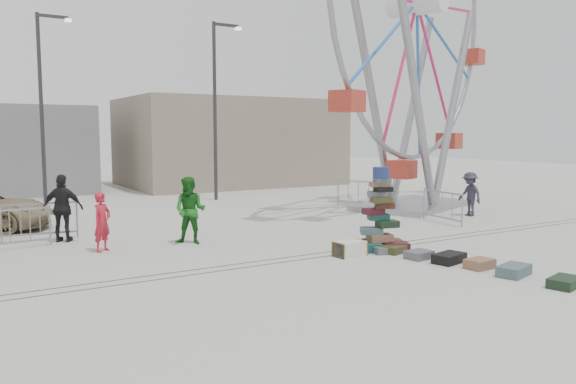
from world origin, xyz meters
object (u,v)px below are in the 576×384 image
lamp_post_right (217,101)px  pedestrian_red (102,222)px  steamer_trunk (350,249)px  pedestrian_black (63,208)px  pedestrian_grey (470,194)px  barricade_wheel_front (442,207)px  lamp_post_left (43,99)px  barricade_wheel_back (358,193)px  pedestrian_green (190,210)px  ferris_wheel (416,29)px  barricade_dummy_b (10,229)px  barricade_dummy_c (40,221)px  suitcase_tower (379,227)px

lamp_post_right → pedestrian_red: lamp_post_right is taller
lamp_post_right → steamer_trunk: 13.53m
pedestrian_black → pedestrian_grey: (13.75, -2.48, -0.14)m
barricade_wheel_front → pedestrian_grey: 2.17m
lamp_post_left → barricade_wheel_back: size_ratio=4.00×
barricade_wheel_front → steamer_trunk: bearing=121.1°
lamp_post_left → pedestrian_green: bearing=-79.3°
ferris_wheel → barricade_dummy_b: size_ratio=7.28×
barricade_dummy_b → pedestrian_green: 4.69m
barricade_dummy_c → pedestrian_grey: (14.28, -3.14, 0.26)m
barricade_dummy_b → pedestrian_red: 2.52m
pedestrian_red → pedestrian_green: bearing=-42.5°
lamp_post_left → pedestrian_grey: bearing=-41.7°
suitcase_tower → pedestrian_red: (-6.26, 3.56, 0.16)m
ferris_wheel → pedestrian_green: size_ratio=7.82×
barricade_wheel_back → ferris_wheel: bearing=30.9°
suitcase_tower → barricade_wheel_back: size_ratio=1.09×
suitcase_tower → barricade_wheel_back: suitcase_tower is taller
suitcase_tower → pedestrian_red: size_ratio=1.42×
barricade_wheel_back → pedestrian_red: size_ratio=1.30×
barricade_dummy_b → pedestrian_black: pedestrian_black is taller
barricade_dummy_b → barricade_wheel_back: size_ratio=1.00×
steamer_trunk → barricade_wheel_front: bearing=18.6°
lamp_post_right → suitcase_tower: size_ratio=3.66×
barricade_dummy_b → barricade_dummy_c: same height
lamp_post_left → ferris_wheel: (12.75, -8.66, 2.69)m
ferris_wheel → pedestrian_red: (-12.96, -2.25, -6.40)m
ferris_wheel → pedestrian_black: ferris_wheel is taller
pedestrian_green → barricade_dummy_b: bearing=-159.9°
lamp_post_right → barricade_dummy_c: lamp_post_right is taller
steamer_trunk → pedestrian_green: size_ratio=0.43×
barricade_dummy_b → pedestrian_green: (4.36, -1.69, 0.38)m
lamp_post_left → barricade_wheel_front: size_ratio=4.00×
lamp_post_left → barricade_wheel_front: 16.72m
pedestrian_red → pedestrian_grey: (13.11, -0.59, 0.04)m
barricade_dummy_c → pedestrian_grey: pedestrian_grey is taller
suitcase_tower → pedestrian_black: (-6.90, 5.44, 0.34)m
pedestrian_red → pedestrian_black: 2.00m
barricade_dummy_b → barricade_wheel_back: bearing=3.9°
barricade_dummy_c → barricade_wheel_front: 12.78m
lamp_post_right → pedestrian_green: size_ratio=4.29×
lamp_post_right → barricade_wheel_back: (4.01, -5.27, -3.93)m
barricade_wheel_front → barricade_wheel_back: 4.83m
barricade_dummy_b → pedestrian_red: pedestrian_red is taller
lamp_post_right → pedestrian_red: (-7.21, -8.90, -3.71)m
suitcase_tower → steamer_trunk: suitcase_tower is taller
barricade_wheel_back → pedestrian_black: size_ratio=1.05×
suitcase_tower → ferris_wheel: size_ratio=0.15×
suitcase_tower → pedestrian_green: suitcase_tower is taller
barricade_dummy_c → pedestrian_black: bearing=-44.2°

